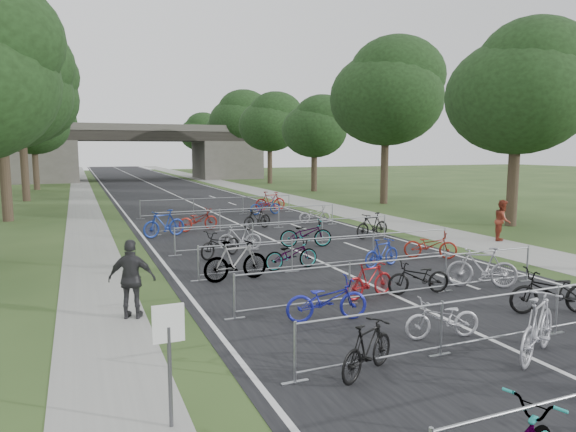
# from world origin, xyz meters

# --- Properties ---
(road) EXTENTS (11.00, 140.00, 0.01)m
(road) POSITION_xyz_m (0.00, 50.00, 0.01)
(road) COLOR black
(road) RESTS_ON ground
(sidewalk_right) EXTENTS (3.00, 140.00, 0.01)m
(sidewalk_right) POSITION_xyz_m (8.00, 50.00, 0.01)
(sidewalk_right) COLOR gray
(sidewalk_right) RESTS_ON ground
(sidewalk_left) EXTENTS (2.00, 140.00, 0.01)m
(sidewalk_left) POSITION_xyz_m (-7.50, 50.00, 0.01)
(sidewalk_left) COLOR gray
(sidewalk_left) RESTS_ON ground
(lane_markings) EXTENTS (0.12, 140.00, 0.00)m
(lane_markings) POSITION_xyz_m (0.00, 50.00, 0.00)
(lane_markings) COLOR silver
(lane_markings) RESTS_ON ground
(overpass_bridge) EXTENTS (31.00, 8.00, 7.05)m
(overpass_bridge) POSITION_xyz_m (0.00, 65.00, 3.53)
(overpass_bridge) COLOR #4B4943
(overpass_bridge) RESTS_ON ground
(park_sign) EXTENTS (0.45, 0.06, 1.83)m
(park_sign) POSITION_xyz_m (-6.80, 3.00, 1.27)
(park_sign) COLOR #4C4C51
(park_sign) RESTS_ON ground
(tree_right_0) EXTENTS (7.17, 7.17, 10.93)m
(tree_right_0) POSITION_xyz_m (13.11, 15.93, 6.92)
(tree_right_0) COLOR #33261C
(tree_right_0) RESTS_ON ground
(tree_left_1) EXTENTS (7.56, 7.56, 11.53)m
(tree_left_1) POSITION_xyz_m (-11.39, 27.93, 7.30)
(tree_left_1) COLOR #33261C
(tree_left_1) RESTS_ON ground
(tree_right_1) EXTENTS (8.18, 8.18, 12.47)m
(tree_right_1) POSITION_xyz_m (13.11, 27.93, 7.90)
(tree_right_1) COLOR #33261C
(tree_right_1) RESTS_ON ground
(tree_left_2) EXTENTS (8.40, 8.40, 12.81)m
(tree_left_2) POSITION_xyz_m (-11.39, 39.93, 8.12)
(tree_left_2) COLOR #33261C
(tree_left_2) RESTS_ON ground
(tree_right_2) EXTENTS (6.16, 6.16, 9.39)m
(tree_right_2) POSITION_xyz_m (13.11, 39.93, 5.95)
(tree_right_2) COLOR #33261C
(tree_right_2) RESTS_ON ground
(tree_left_3) EXTENTS (6.72, 6.72, 10.25)m
(tree_left_3) POSITION_xyz_m (-11.39, 51.93, 6.49)
(tree_left_3) COLOR #33261C
(tree_left_3) RESTS_ON ground
(tree_right_3) EXTENTS (7.17, 7.17, 10.93)m
(tree_right_3) POSITION_xyz_m (13.11, 51.93, 6.92)
(tree_right_3) COLOR #33261C
(tree_right_3) RESTS_ON ground
(tree_left_4) EXTENTS (7.56, 7.56, 11.53)m
(tree_left_4) POSITION_xyz_m (-11.39, 63.93, 7.30)
(tree_left_4) COLOR #33261C
(tree_left_4) RESTS_ON ground
(tree_right_4) EXTENTS (8.18, 8.18, 12.47)m
(tree_right_4) POSITION_xyz_m (13.11, 63.93, 7.90)
(tree_right_4) COLOR #33261C
(tree_right_4) RESTS_ON ground
(tree_left_5) EXTENTS (8.40, 8.40, 12.81)m
(tree_left_5) POSITION_xyz_m (-11.39, 75.93, 8.12)
(tree_left_5) COLOR #33261C
(tree_left_5) RESTS_ON ground
(tree_right_5) EXTENTS (6.16, 6.16, 9.39)m
(tree_right_5) POSITION_xyz_m (13.11, 75.93, 5.95)
(tree_right_5) COLOR #33261C
(tree_right_5) RESTS_ON ground
(tree_left_6) EXTENTS (6.72, 6.72, 10.25)m
(tree_left_6) POSITION_xyz_m (-11.39, 87.93, 6.49)
(tree_left_6) COLOR #33261C
(tree_left_6) RESTS_ON ground
(tree_right_6) EXTENTS (7.17, 7.17, 10.93)m
(tree_right_6) POSITION_xyz_m (13.11, 87.93, 6.92)
(tree_right_6) COLOR #33261C
(tree_right_6) RESTS_ON ground
(barrier_row_1) EXTENTS (9.70, 0.08, 1.10)m
(barrier_row_1) POSITION_xyz_m (0.00, 3.60, 0.55)
(barrier_row_1) COLOR gray
(barrier_row_1) RESTS_ON ground
(barrier_row_2) EXTENTS (9.70, 0.08, 1.10)m
(barrier_row_2) POSITION_xyz_m (0.00, 7.20, 0.55)
(barrier_row_2) COLOR gray
(barrier_row_2) RESTS_ON ground
(barrier_row_3) EXTENTS (9.70, 0.08, 1.10)m
(barrier_row_3) POSITION_xyz_m (0.00, 11.00, 0.55)
(barrier_row_3) COLOR gray
(barrier_row_3) RESTS_ON ground
(barrier_row_4) EXTENTS (9.70, 0.08, 1.10)m
(barrier_row_4) POSITION_xyz_m (0.00, 15.00, 0.55)
(barrier_row_4) COLOR gray
(barrier_row_4) RESTS_ON ground
(barrier_row_5) EXTENTS (9.70, 0.08, 1.10)m
(barrier_row_5) POSITION_xyz_m (0.00, 20.00, 0.55)
(barrier_row_5) COLOR gray
(barrier_row_5) RESTS_ON ground
(barrier_row_6) EXTENTS (9.70, 0.08, 1.10)m
(barrier_row_6) POSITION_xyz_m (0.00, 26.00, 0.55)
(barrier_row_6) COLOR gray
(barrier_row_6) RESTS_ON ground
(bike_4) EXTENTS (1.66, 1.17, 0.98)m
(bike_4) POSITION_xyz_m (-3.30, 3.39, 0.49)
(bike_4) COLOR black
(bike_4) RESTS_ON ground
(bike_5) EXTENTS (1.74, 0.89, 0.87)m
(bike_5) POSITION_xyz_m (-0.91, 4.31, 0.44)
(bike_5) COLOR #B7B6BF
(bike_5) RESTS_ON ground
(bike_6) EXTENTS (2.14, 1.50, 1.26)m
(bike_6) POSITION_xyz_m (0.06, 2.78, 0.63)
(bike_6) COLOR #A5A5AD
(bike_6) RESTS_ON ground
(bike_7) EXTENTS (2.24, 1.39, 1.11)m
(bike_7) POSITION_xyz_m (2.63, 4.64, 0.55)
(bike_7) COLOR black
(bike_7) RESTS_ON ground
(bike_8) EXTENTS (2.03, 0.97, 1.03)m
(bike_8) POSITION_xyz_m (-2.66, 6.25, 0.51)
(bike_8) COLOR navy
(bike_8) RESTS_ON ground
(bike_9) EXTENTS (1.71, 0.78, 0.99)m
(bike_9) POSITION_xyz_m (-0.77, 7.48, 0.50)
(bike_9) COLOR maroon
(bike_9) RESTS_ON ground
(bike_10) EXTENTS (1.89, 0.93, 0.95)m
(bike_10) POSITION_xyz_m (0.70, 7.28, 0.48)
(bike_10) COLOR black
(bike_10) RESTS_ON ground
(bike_11) EXTENTS (1.98, 1.52, 1.19)m
(bike_11) POSITION_xyz_m (2.78, 7.14, 0.60)
(bike_11) COLOR gray
(bike_11) RESTS_ON ground
(bike_12) EXTENTS (2.10, 0.77, 1.23)m
(bike_12) POSITION_xyz_m (-3.54, 10.61, 0.62)
(bike_12) COLOR gray
(bike_12) RESTS_ON ground
(bike_13) EXTENTS (1.98, 0.84, 1.01)m
(bike_13) POSITION_xyz_m (-1.42, 11.33, 0.51)
(bike_13) COLOR gray
(bike_13) RESTS_ON ground
(bike_14) EXTENTS (1.68, 0.87, 0.97)m
(bike_14) POSITION_xyz_m (1.56, 10.48, 0.49)
(bike_14) COLOR navy
(bike_14) RESTS_ON ground
(bike_15) EXTENTS (1.96, 1.56, 0.99)m
(bike_15) POSITION_xyz_m (3.93, 10.95, 0.50)
(bike_15) COLOR maroon
(bike_15) RESTS_ON ground
(bike_16) EXTENTS (2.03, 1.57, 1.03)m
(bike_16) POSITION_xyz_m (-3.09, 14.03, 0.51)
(bike_16) COLOR black
(bike_16) RESTS_ON ground
(bike_17) EXTENTS (1.76, 0.82, 1.02)m
(bike_17) POSITION_xyz_m (-2.04, 15.10, 0.51)
(bike_17) COLOR #98989F
(bike_17) RESTS_ON ground
(bike_18) EXTENTS (2.23, 1.26, 1.11)m
(bike_18) POSITION_xyz_m (0.66, 14.73, 0.56)
(bike_18) COLOR gray
(bike_18) RESTS_ON ground
(bike_19) EXTENTS (1.97, 0.94, 1.14)m
(bike_19) POSITION_xyz_m (4.30, 15.52, 0.57)
(bike_19) COLOR black
(bike_19) RESTS_ON ground
(bike_20) EXTENTS (2.13, 1.20, 1.23)m
(bike_20) POSITION_xyz_m (-4.30, 19.40, 0.62)
(bike_20) COLOR navy
(bike_20) RESTS_ON ground
(bike_21) EXTENTS (2.17, 1.20, 1.08)m
(bike_21) POSITION_xyz_m (-2.47, 20.58, 0.54)
(bike_21) COLOR maroon
(bike_21) RESTS_ON ground
(bike_22) EXTENTS (1.86, 1.21, 1.09)m
(bike_22) POSITION_xyz_m (0.36, 19.94, 0.54)
(bike_22) COLOR black
(bike_22) RESTS_ON ground
(bike_23) EXTENTS (1.84, 0.84, 0.93)m
(bike_23) POSITION_xyz_m (3.91, 20.69, 0.47)
(bike_23) COLOR #97959C
(bike_23) RESTS_ON ground
(bike_26) EXTENTS (2.02, 0.79, 1.04)m
(bike_26) POSITION_xyz_m (2.71, 25.25, 0.52)
(bike_26) COLOR #1C3C9E
(bike_26) RESTS_ON ground
(bike_27) EXTENTS (2.12, 0.71, 1.26)m
(bike_27) POSITION_xyz_m (3.67, 26.93, 0.63)
(bike_27) COLOR maroon
(bike_27) RESTS_ON ground
(pedestrian_b) EXTENTS (1.10, 1.08, 1.79)m
(pedestrian_b) POSITION_xyz_m (9.20, 12.80, 0.89)
(pedestrian_b) COLOR maroon
(pedestrian_b) RESTS_ON ground
(pedestrian_c) EXTENTS (1.19, 0.82, 1.88)m
(pedestrian_c) POSITION_xyz_m (-6.80, 8.19, 0.94)
(pedestrian_c) COLOR #2A2A2D
(pedestrian_c) RESTS_ON ground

